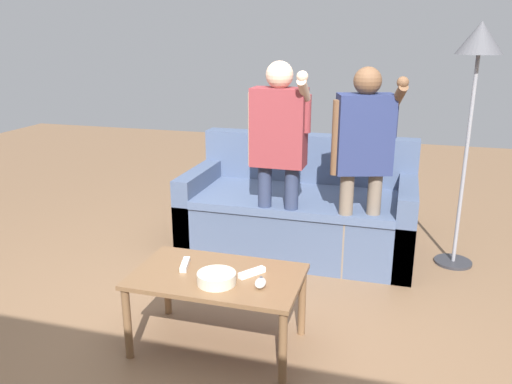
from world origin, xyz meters
The scene contains 10 objects.
ground_plane centered at (0.00, 0.00, 0.00)m, with size 12.00×12.00×0.00m, color brown.
couch centered at (0.16, 1.35, 0.30)m, with size 1.81×0.94×0.89m.
coffee_table centered at (0.01, -0.18, 0.38)m, with size 0.92×0.55×0.44m.
snack_bowl centered at (0.05, -0.28, 0.47)m, with size 0.21×0.21×0.06m, color beige.
game_remote_nunchuk centered at (0.28, -0.26, 0.47)m, with size 0.06×0.09×0.05m.
floor_lamp centered at (1.38, 1.35, 1.53)m, with size 0.32×0.32×1.78m.
player_center centered at (0.09, 0.89, 0.96)m, with size 0.45×0.30×1.53m.
player_right centered at (0.68, 0.91, 0.94)m, with size 0.48×0.30×1.50m.
game_remote_wand_near centered at (-0.19, -0.15, 0.46)m, with size 0.07×0.16×0.03m.
game_remote_wand_far centered at (0.20, -0.14, 0.46)m, with size 0.13×0.15×0.03m.
Camera 1 is at (0.93, -2.57, 1.70)m, focal length 36.10 mm.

